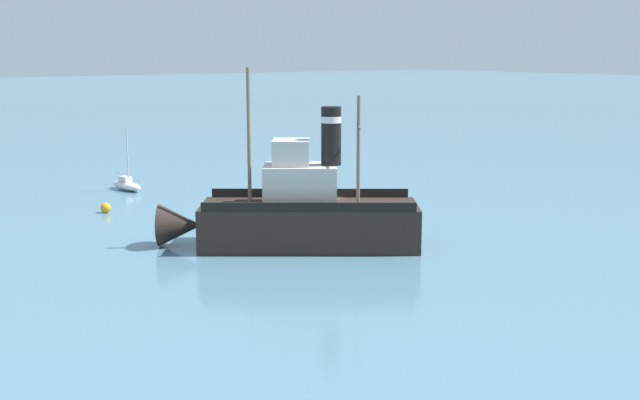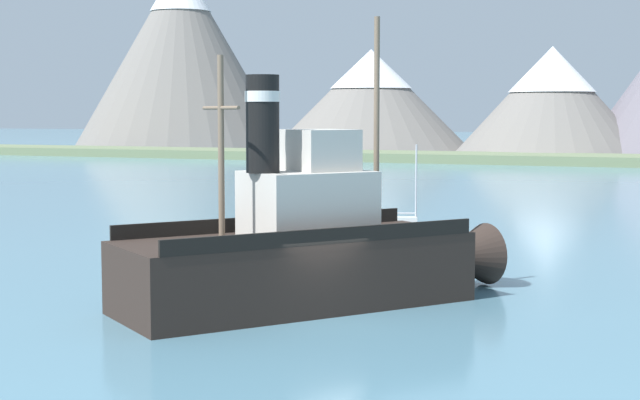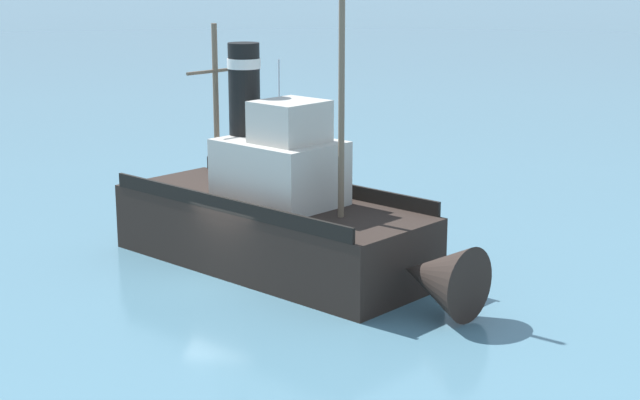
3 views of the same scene
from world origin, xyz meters
name	(u,v)px [view 2 (image 2 of 3)]	position (x,y,z in m)	size (l,w,h in m)	color
ground_plane	(321,318)	(0.00, 0.00, 0.00)	(600.00, 600.00, 0.00)	teal
shoreline_strip	(615,160)	(0.00, 99.42, 0.60)	(240.00, 12.00, 1.20)	#6B7A56
old_tugboat	(311,252)	(-1.15, 1.92, 1.83)	(11.42, 13.49, 9.90)	#2D231E
sailboat_red	(410,229)	(-3.34, 21.00, 0.43)	(3.94, 2.41, 4.90)	#B22823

